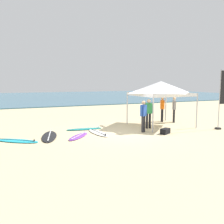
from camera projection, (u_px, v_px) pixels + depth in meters
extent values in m
plane|color=beige|center=(124.00, 132.00, 13.25)|extent=(80.00, 80.00, 0.00)
cube|color=#386B84|center=(41.00, 97.00, 42.86)|extent=(80.00, 36.00, 0.10)
cylinder|color=#B7B7BC|center=(153.00, 114.00, 13.08)|extent=(0.07, 0.07, 2.05)
cylinder|color=#B7B7BC|center=(197.00, 111.00, 14.29)|extent=(0.07, 0.07, 2.05)
cylinder|color=#B7B7BC|center=(127.00, 108.00, 15.83)|extent=(0.07, 0.07, 2.05)
cylinder|color=#B7B7BC|center=(166.00, 106.00, 17.04)|extent=(0.07, 0.07, 2.05)
cube|color=white|center=(176.00, 95.00, 13.57)|extent=(3.03, 0.03, 0.18)
cube|color=white|center=(147.00, 93.00, 16.32)|extent=(3.03, 0.03, 0.18)
cube|color=white|center=(139.00, 95.00, 14.34)|extent=(0.03, 3.03, 0.18)
cube|color=white|center=(180.00, 94.00, 15.55)|extent=(0.03, 3.03, 0.18)
pyramid|color=white|center=(161.00, 87.00, 14.89)|extent=(3.15, 3.15, 0.70)
ellipsoid|color=black|center=(49.00, 136.00, 12.10)|extent=(1.26, 2.69, 0.07)
cube|color=white|center=(49.00, 136.00, 12.09)|extent=(0.53, 2.16, 0.01)
cone|color=white|center=(50.00, 130.00, 13.12)|extent=(0.09, 0.09, 0.12)
ellipsoid|color=#19847F|center=(84.00, 129.00, 13.99)|extent=(2.09, 0.72, 0.07)
cube|color=white|center=(84.00, 128.00, 13.98)|extent=(1.74, 0.18, 0.01)
cone|color=white|center=(99.00, 126.00, 14.25)|extent=(0.09, 0.09, 0.12)
ellipsoid|color=#23B2CC|center=(17.00, 141.00, 11.19)|extent=(2.12, 1.85, 0.07)
cube|color=black|center=(17.00, 140.00, 11.19)|extent=(1.51, 1.21, 0.01)
cone|color=black|center=(34.00, 140.00, 10.95)|extent=(0.09, 0.09, 0.12)
ellipsoid|color=purple|center=(78.00, 136.00, 12.09)|extent=(1.60, 1.76, 0.07)
cube|color=white|center=(78.00, 136.00, 12.08)|extent=(1.06, 1.24, 0.01)
cone|color=white|center=(85.00, 131.00, 12.81)|extent=(0.09, 0.09, 0.12)
ellipsoid|color=white|center=(98.00, 133.00, 12.94)|extent=(0.72, 2.16, 0.07)
cube|color=black|center=(98.00, 132.00, 12.93)|extent=(0.17, 1.80, 0.01)
cone|color=black|center=(105.00, 134.00, 12.16)|extent=(0.09, 0.09, 0.12)
cylinder|color=black|center=(174.00, 116.00, 16.49)|extent=(0.13, 0.13, 0.88)
cylinder|color=black|center=(174.00, 116.00, 16.32)|extent=(0.13, 0.13, 0.88)
cube|color=gray|center=(174.00, 105.00, 16.31)|extent=(0.39, 0.42, 0.60)
sphere|color=beige|center=(174.00, 99.00, 16.26)|extent=(0.21, 0.21, 0.21)
cylinder|color=gray|center=(174.00, 105.00, 16.54)|extent=(0.09, 0.09, 0.54)
cylinder|color=gray|center=(174.00, 106.00, 16.09)|extent=(0.09, 0.09, 0.54)
cylinder|color=#2D2D33|center=(143.00, 124.00, 13.17)|extent=(0.13, 0.13, 0.88)
cylinder|color=#2D2D33|center=(144.00, 124.00, 13.32)|extent=(0.13, 0.13, 0.88)
cube|color=#2851B2|center=(144.00, 110.00, 13.16)|extent=(0.42, 0.37, 0.60)
sphere|color=tan|center=(144.00, 103.00, 13.10)|extent=(0.21, 0.21, 0.21)
cylinder|color=#2851B2|center=(141.00, 111.00, 12.97)|extent=(0.09, 0.09, 0.54)
cylinder|color=#2851B2|center=(146.00, 110.00, 13.34)|extent=(0.09, 0.09, 0.54)
cylinder|color=black|center=(147.00, 121.00, 14.28)|extent=(0.13, 0.13, 0.88)
cylinder|color=black|center=(150.00, 121.00, 14.32)|extent=(0.13, 0.13, 0.88)
cube|color=#2D8C47|center=(149.00, 108.00, 14.21)|extent=(0.39, 0.28, 0.60)
sphere|color=beige|center=(149.00, 101.00, 14.16)|extent=(0.21, 0.21, 0.21)
cylinder|color=#2D8C47|center=(145.00, 109.00, 14.16)|extent=(0.09, 0.09, 0.54)
cylinder|color=#2D8C47|center=(152.00, 109.00, 14.27)|extent=(0.09, 0.09, 0.54)
cylinder|color=black|center=(162.00, 115.00, 16.77)|extent=(0.13, 0.13, 0.88)
cylinder|color=black|center=(162.00, 115.00, 16.60)|extent=(0.13, 0.13, 0.88)
cube|color=orange|center=(162.00, 105.00, 16.59)|extent=(0.35, 0.42, 0.60)
sphere|color=tan|center=(162.00, 98.00, 16.54)|extent=(0.21, 0.21, 0.21)
cylinder|color=orange|center=(162.00, 104.00, 16.82)|extent=(0.09, 0.09, 0.54)
cylinder|color=orange|center=(163.00, 105.00, 16.37)|extent=(0.09, 0.09, 0.54)
cylinder|color=#99999E|center=(219.00, 100.00, 13.91)|extent=(0.04, 0.04, 3.40)
cube|color=black|center=(223.00, 87.00, 13.91)|extent=(0.40, 0.02, 1.90)
cylinder|color=black|center=(218.00, 128.00, 14.12)|extent=(0.36, 0.36, 0.08)
cube|color=black|center=(165.00, 131.00, 12.83)|extent=(0.68, 0.57, 0.28)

